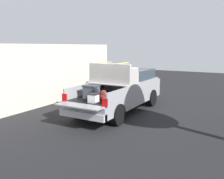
# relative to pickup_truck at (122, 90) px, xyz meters

# --- Properties ---
(ground_plane) EXTENTS (40.00, 40.00, 0.00)m
(ground_plane) POSITION_rel_pickup_truck_xyz_m (-0.34, -0.00, -0.95)
(ground_plane) COLOR black
(pickup_truck) EXTENTS (6.05, 2.06, 2.23)m
(pickup_truck) POSITION_rel_pickup_truck_xyz_m (0.00, 0.00, 0.00)
(pickup_truck) COLOR gray
(pickup_truck) RESTS_ON ground_plane
(building_facade) EXTENTS (10.68, 0.36, 3.01)m
(building_facade) POSITION_rel_pickup_truck_xyz_m (-0.58, 3.84, 0.55)
(building_facade) COLOR beige
(building_facade) RESTS_ON ground_plane
(trash_can) EXTENTS (0.60, 0.60, 0.98)m
(trash_can) POSITION_rel_pickup_truck_xyz_m (2.35, 3.11, -0.46)
(trash_can) COLOR #1E592D
(trash_can) RESTS_ON ground_plane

